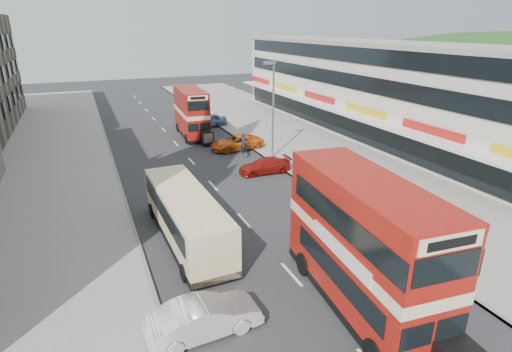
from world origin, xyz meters
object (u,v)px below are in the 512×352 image
bus_second (192,112)px  car_left_front (204,318)px  car_right_c (208,120)px  car_right_a (265,166)px  car_right_b (237,143)px  cyclist (244,148)px  coach (186,215)px  bus_main (364,245)px  pedestrian_near (311,167)px  street_lamp (272,103)px

bus_second → car_left_front: size_ratio=2.00×
car_right_c → car_left_front: bearing=-10.1°
car_right_a → car_right_b: size_ratio=0.84×
car_right_a → cyclist: (0.25, 4.98, 0.05)m
cyclist → coach: bearing=-126.4°
bus_main → cyclist: bus_main is taller
car_left_front → pedestrian_near: pedestrian_near is taller
car_left_front → pedestrian_near: bearing=-46.5°
cyclist → car_right_b: bearing=86.5°
bus_second → car_right_c: bus_second is taller
car_right_c → cyclist: bearing=5.8°
bus_main → cyclist: bearing=-93.5°
bus_second → cyclist: size_ratio=4.41×
pedestrian_near → car_right_b: bearing=-116.3°
street_lamp → coach: street_lamp is taller
street_lamp → bus_second: (-4.23, 10.24, -2.34)m
street_lamp → coach: 15.29m
street_lamp → car_right_c: size_ratio=1.95×
bus_second → car_right_c: bearing=-125.9°
pedestrian_near → car_right_a: bearing=-83.4°
car_left_front → cyclist: size_ratio=2.20×
car_right_b → bus_main: bearing=-11.0°
car_right_b → car_right_c: (0.24, 9.78, 0.04)m
pedestrian_near → cyclist: 7.82m
car_right_a → car_right_c: (0.49, 16.54, 0.12)m
car_left_front → cyclist: (9.49, 20.05, -0.06)m
street_lamp → cyclist: bearing=132.1°
street_lamp → pedestrian_near: 6.71m
cyclist → bus_main: bearing=-102.3°
bus_second → car_right_b: (2.46, -6.49, -1.77)m
street_lamp → car_right_b: size_ratio=1.69×
car_right_b → cyclist: cyclist is taller
car_left_front → car_right_b: (9.49, 21.83, -0.04)m
street_lamp → bus_second: 11.32m
bus_main → car_right_c: (3.44, 32.46, -2.06)m
car_right_b → cyclist: size_ratio=2.48×
bus_main → car_right_c: bearing=-90.9°
bus_second → cyclist: bus_second is taller
car_left_front → pedestrian_near: (11.95, 12.63, 0.23)m
bus_main → cyclist: (3.21, 20.89, -2.13)m
bus_second → car_right_b: bearing=114.1°
car_right_b → car_right_c: car_right_c is taller
bus_main → car_right_b: (3.21, 22.68, -2.10)m
car_right_c → pedestrian_near: size_ratio=2.66×
street_lamp → pedestrian_near: street_lamp is taller
car_right_a → pedestrian_near: size_ratio=2.58×
street_lamp → car_right_c: street_lamp is taller
coach → car_left_front: 7.25m
car_left_front → pedestrian_near: 17.39m
pedestrian_near → street_lamp: bearing=-124.2°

